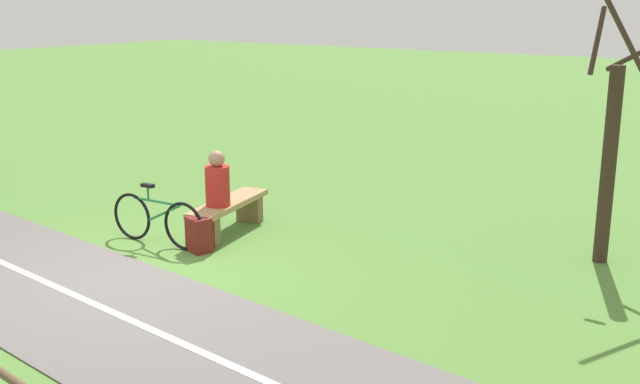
# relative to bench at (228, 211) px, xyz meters

# --- Properties ---
(ground_plane) EXTENTS (80.00, 80.00, 0.00)m
(ground_plane) POSITION_rel_bench_xyz_m (2.05, 0.21, -0.33)
(ground_plane) COLOR #548438
(bench) EXTENTS (1.77, 0.78, 0.49)m
(bench) POSITION_rel_bench_xyz_m (0.00, 0.00, 0.00)
(bench) COLOR #A88456
(bench) RESTS_ON ground_plane
(person_seated) EXTENTS (0.41, 0.41, 0.80)m
(person_seated) POSITION_rel_bench_xyz_m (0.28, 0.06, 0.50)
(person_seated) COLOR #B2231E
(person_seated) RESTS_ON bench
(bicycle) EXTENTS (0.18, 1.63, 0.86)m
(bicycle) POSITION_rel_bench_xyz_m (0.99, -0.44, 0.03)
(bicycle) COLOR black
(bicycle) RESTS_ON ground_plane
(backpack) EXTENTS (0.36, 0.38, 0.48)m
(backpack) POSITION_rel_bench_xyz_m (0.87, 0.25, -0.10)
(backpack) COLOR maroon
(backpack) RESTS_ON ground_plane
(tree_by_path) EXTENTS (0.94, 0.87, 3.82)m
(tree_by_path) POSITION_rel_bench_xyz_m (-1.87, 4.83, 1.17)
(tree_by_path) COLOR #38281E
(tree_by_path) RESTS_ON ground_plane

